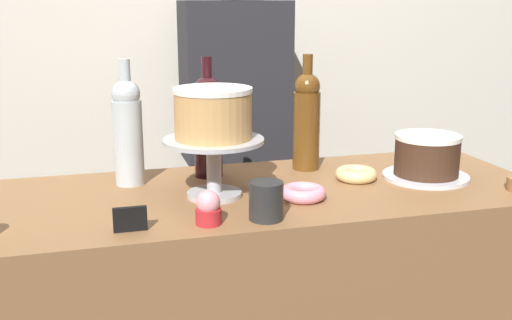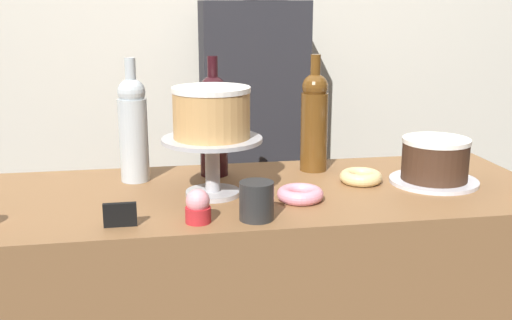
{
  "view_description": "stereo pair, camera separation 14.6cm",
  "coord_description": "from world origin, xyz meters",
  "px_view_note": "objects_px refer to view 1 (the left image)",
  "views": [
    {
      "loc": [
        -0.4,
        -1.43,
        1.39
      ],
      "look_at": [
        0.0,
        0.0,
        1.01
      ],
      "focal_mm": 43.15,
      "sensor_mm": 36.0,
      "label": 1
    },
    {
      "loc": [
        -0.25,
        -1.47,
        1.39
      ],
      "look_at": [
        0.0,
        0.0,
        1.01
      ],
      "focal_mm": 43.15,
      "sensor_mm": 36.0,
      "label": 2
    }
  ],
  "objects_px": {
    "donut_glazed": "(356,174)",
    "barista_figure": "(235,161)",
    "wine_bottle_amber": "(307,119)",
    "donut_pink": "(303,193)",
    "coffee_cup_ceramic": "(266,201)",
    "price_sign_chalkboard": "(130,219)",
    "white_layer_cake": "(213,113)",
    "cake_stand_pedestal": "(214,157)",
    "wine_bottle_clear": "(128,130)",
    "cupcake_strawberry": "(208,209)",
    "wine_bottle_dark_red": "(208,124)",
    "chocolate_round_cake": "(427,155)"
  },
  "relations": [
    {
      "from": "cupcake_strawberry",
      "to": "donut_glazed",
      "type": "distance_m",
      "value": 0.5
    },
    {
      "from": "cake_stand_pedestal",
      "to": "coffee_cup_ceramic",
      "type": "distance_m",
      "value": 0.21
    },
    {
      "from": "donut_glazed",
      "to": "price_sign_chalkboard",
      "type": "xyz_separation_m",
      "value": [
        -0.61,
        -0.23,
        0.01
      ]
    },
    {
      "from": "coffee_cup_ceramic",
      "to": "wine_bottle_dark_red",
      "type": "bearing_deg",
      "value": 98.03
    },
    {
      "from": "cake_stand_pedestal",
      "to": "wine_bottle_clear",
      "type": "xyz_separation_m",
      "value": [
        -0.19,
        0.17,
        0.04
      ]
    },
    {
      "from": "chocolate_round_cake",
      "to": "wine_bottle_clear",
      "type": "bearing_deg",
      "value": 168.46
    },
    {
      "from": "cake_stand_pedestal",
      "to": "cupcake_strawberry",
      "type": "height_order",
      "value": "cake_stand_pedestal"
    },
    {
      "from": "chocolate_round_cake",
      "to": "donut_glazed",
      "type": "xyz_separation_m",
      "value": [
        -0.19,
        0.03,
        -0.05
      ]
    },
    {
      "from": "wine_bottle_clear",
      "to": "wine_bottle_dark_red",
      "type": "distance_m",
      "value": 0.21
    },
    {
      "from": "wine_bottle_amber",
      "to": "cupcake_strawberry",
      "type": "height_order",
      "value": "wine_bottle_amber"
    },
    {
      "from": "chocolate_round_cake",
      "to": "coffee_cup_ceramic",
      "type": "bearing_deg",
      "value": -158.73
    },
    {
      "from": "wine_bottle_dark_red",
      "to": "price_sign_chalkboard",
      "type": "relative_size",
      "value": 4.65
    },
    {
      "from": "price_sign_chalkboard",
      "to": "white_layer_cake",
      "type": "bearing_deg",
      "value": 40.51
    },
    {
      "from": "wine_bottle_amber",
      "to": "donut_pink",
      "type": "bearing_deg",
      "value": -111.24
    },
    {
      "from": "donut_pink",
      "to": "donut_glazed",
      "type": "distance_m",
      "value": 0.23
    },
    {
      "from": "white_layer_cake",
      "to": "price_sign_chalkboard",
      "type": "height_order",
      "value": "white_layer_cake"
    },
    {
      "from": "donut_pink",
      "to": "cupcake_strawberry",
      "type": "bearing_deg",
      "value": -156.79
    },
    {
      "from": "white_layer_cake",
      "to": "price_sign_chalkboard",
      "type": "distance_m",
      "value": 0.34
    },
    {
      "from": "chocolate_round_cake",
      "to": "wine_bottle_clear",
      "type": "height_order",
      "value": "wine_bottle_clear"
    },
    {
      "from": "price_sign_chalkboard",
      "to": "barista_figure",
      "type": "bearing_deg",
      "value": 63.23
    },
    {
      "from": "cake_stand_pedestal",
      "to": "wine_bottle_amber",
      "type": "relative_size",
      "value": 0.75
    },
    {
      "from": "wine_bottle_amber",
      "to": "coffee_cup_ceramic",
      "type": "relative_size",
      "value": 3.83
    },
    {
      "from": "cupcake_strawberry",
      "to": "donut_glazed",
      "type": "bearing_deg",
      "value": 27.06
    },
    {
      "from": "donut_pink",
      "to": "wine_bottle_amber",
      "type": "bearing_deg",
      "value": 68.76
    },
    {
      "from": "white_layer_cake",
      "to": "barista_figure",
      "type": "bearing_deg",
      "value": 72.24
    },
    {
      "from": "chocolate_round_cake",
      "to": "wine_bottle_clear",
      "type": "xyz_separation_m",
      "value": [
        -0.78,
        0.16,
        0.08
      ]
    },
    {
      "from": "white_layer_cake",
      "to": "coffee_cup_ceramic",
      "type": "distance_m",
      "value": 0.26
    },
    {
      "from": "cake_stand_pedestal",
      "to": "chocolate_round_cake",
      "type": "distance_m",
      "value": 0.59
    },
    {
      "from": "donut_glazed",
      "to": "barista_figure",
      "type": "height_order",
      "value": "barista_figure"
    },
    {
      "from": "donut_glazed",
      "to": "barista_figure",
      "type": "relative_size",
      "value": 0.07
    },
    {
      "from": "cupcake_strawberry",
      "to": "donut_pink",
      "type": "xyz_separation_m",
      "value": [
        0.25,
        0.11,
        -0.02
      ]
    },
    {
      "from": "donut_glazed",
      "to": "price_sign_chalkboard",
      "type": "relative_size",
      "value": 1.6
    },
    {
      "from": "cupcake_strawberry",
      "to": "donut_glazed",
      "type": "height_order",
      "value": "cupcake_strawberry"
    },
    {
      "from": "coffee_cup_ceramic",
      "to": "wine_bottle_clear",
      "type": "bearing_deg",
      "value": 126.79
    },
    {
      "from": "wine_bottle_amber",
      "to": "price_sign_chalkboard",
      "type": "bearing_deg",
      "value": -144.46
    },
    {
      "from": "wine_bottle_clear",
      "to": "donut_pink",
      "type": "xyz_separation_m",
      "value": [
        0.39,
        -0.24,
        -0.13
      ]
    },
    {
      "from": "cupcake_strawberry",
      "to": "wine_bottle_amber",
      "type": "bearing_deg",
      "value": 46.41
    },
    {
      "from": "price_sign_chalkboard",
      "to": "barista_figure",
      "type": "distance_m",
      "value": 0.96
    },
    {
      "from": "cupcake_strawberry",
      "to": "price_sign_chalkboard",
      "type": "xyz_separation_m",
      "value": [
        -0.16,
        0.0,
        -0.01
      ]
    },
    {
      "from": "donut_glazed",
      "to": "coffee_cup_ceramic",
      "type": "distance_m",
      "value": 0.4
    },
    {
      "from": "white_layer_cake",
      "to": "price_sign_chalkboard",
      "type": "xyz_separation_m",
      "value": [
        -0.22,
        -0.18,
        -0.18
      ]
    },
    {
      "from": "white_layer_cake",
      "to": "barista_figure",
      "type": "relative_size",
      "value": 0.12
    },
    {
      "from": "wine_bottle_clear",
      "to": "wine_bottle_dark_red",
      "type": "relative_size",
      "value": 1.0
    },
    {
      "from": "wine_bottle_clear",
      "to": "donut_glazed",
      "type": "height_order",
      "value": "wine_bottle_clear"
    },
    {
      "from": "wine_bottle_dark_red",
      "to": "barista_figure",
      "type": "xyz_separation_m",
      "value": [
        0.19,
        0.48,
        -0.24
      ]
    },
    {
      "from": "wine_bottle_amber",
      "to": "donut_glazed",
      "type": "bearing_deg",
      "value": -58.39
    },
    {
      "from": "chocolate_round_cake",
      "to": "cake_stand_pedestal",
      "type": "bearing_deg",
      "value": -179.22
    },
    {
      "from": "cupcake_strawberry",
      "to": "price_sign_chalkboard",
      "type": "bearing_deg",
      "value": 179.26
    },
    {
      "from": "wine_bottle_amber",
      "to": "donut_pink",
      "type": "xyz_separation_m",
      "value": [
        -0.1,
        -0.27,
        -0.13
      ]
    },
    {
      "from": "chocolate_round_cake",
      "to": "wine_bottle_dark_red",
      "type": "relative_size",
      "value": 0.54
    }
  ]
}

